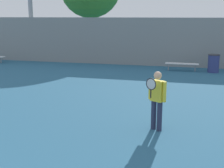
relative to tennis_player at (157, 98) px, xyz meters
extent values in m
cylinder|color=#282D47|center=(-0.08, 0.06, -0.50)|extent=(0.14, 0.14, 0.80)
cylinder|color=#282D47|center=(0.09, -0.04, -0.50)|extent=(0.14, 0.14, 0.80)
cube|color=yellow|center=(0.00, 0.01, 0.18)|extent=(0.40, 0.35, 0.55)
cylinder|color=yellow|center=(-0.19, 0.12, 0.19)|extent=(0.10, 0.10, 0.54)
cylinder|color=yellow|center=(0.20, -0.10, 0.19)|extent=(0.10, 0.10, 0.54)
sphere|color=#DBAD89|center=(0.00, 0.01, 0.59)|extent=(0.21, 0.21, 0.21)
cylinder|color=black|center=(-0.13, -0.24, 0.15)|extent=(0.03, 0.03, 0.22)
torus|color=black|center=(-0.13, -0.24, 0.41)|extent=(0.29, 0.18, 0.31)
cylinder|color=silver|center=(-0.13, -0.24, 0.41)|extent=(0.24, 0.14, 0.27)
cube|color=white|center=(0.30, 9.50, -0.49)|extent=(1.81, 0.40, 0.04)
cylinder|color=gray|center=(-0.43, 9.50, -0.71)|extent=(0.06, 0.06, 0.38)
cylinder|color=gray|center=(1.02, 9.50, -0.71)|extent=(0.06, 0.06, 0.38)
cylinder|color=gray|center=(-11.10, 9.50, -0.71)|extent=(0.06, 0.06, 0.38)
cylinder|color=navy|center=(1.96, 9.46, -0.43)|extent=(0.59, 0.59, 0.93)
cylinder|color=#333338|center=(1.96, 9.46, 0.05)|extent=(0.62, 0.62, 0.04)
cube|color=gray|center=(-3.08, 10.84, 0.55)|extent=(24.11, 0.06, 2.89)
cylinder|color=brown|center=(-6.98, 15.54, 0.73)|extent=(0.33, 0.33, 3.26)
camera|label=1|loc=(0.86, -7.97, 2.12)|focal=50.00mm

